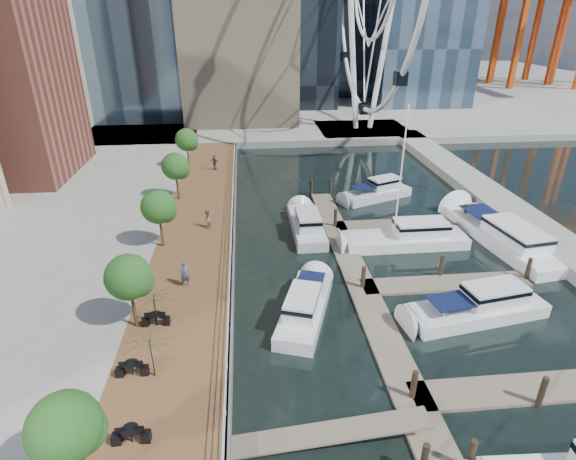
# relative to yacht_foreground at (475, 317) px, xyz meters

# --- Properties ---
(ground) EXTENTS (520.00, 520.00, 0.00)m
(ground) POSITION_rel_yacht_foreground_xyz_m (-9.36, -4.19, 0.00)
(ground) COLOR black
(ground) RESTS_ON ground
(boardwalk) EXTENTS (6.00, 60.00, 1.00)m
(boardwalk) POSITION_rel_yacht_foreground_xyz_m (-18.36, 10.81, 0.50)
(boardwalk) COLOR brown
(boardwalk) RESTS_ON ground
(seawall) EXTENTS (0.25, 60.00, 1.00)m
(seawall) POSITION_rel_yacht_foreground_xyz_m (-15.36, 10.81, 0.50)
(seawall) COLOR #595954
(seawall) RESTS_ON ground
(land_far) EXTENTS (200.00, 114.00, 1.00)m
(land_far) POSITION_rel_yacht_foreground_xyz_m (-9.36, 97.81, 0.50)
(land_far) COLOR gray
(land_far) RESTS_ON ground
(breakwater) EXTENTS (4.00, 60.00, 1.00)m
(breakwater) POSITION_rel_yacht_foreground_xyz_m (10.64, 15.81, 0.50)
(breakwater) COLOR gray
(breakwater) RESTS_ON ground
(pier) EXTENTS (14.00, 12.00, 1.00)m
(pier) POSITION_rel_yacht_foreground_xyz_m (4.64, 47.81, 0.50)
(pier) COLOR gray
(pier) RESTS_ON ground
(railing) EXTENTS (0.10, 60.00, 1.05)m
(railing) POSITION_rel_yacht_foreground_xyz_m (-15.46, 10.81, 1.52)
(railing) COLOR white
(railing) RESTS_ON boardwalk
(floating_docks) EXTENTS (16.00, 34.00, 2.60)m
(floating_docks) POSITION_rel_yacht_foreground_xyz_m (-1.40, 5.79, 0.49)
(floating_docks) COLOR #6D6051
(floating_docks) RESTS_ON ground
(port_cranes) EXTENTS (40.00, 52.00, 38.00)m
(port_cranes) POSITION_rel_yacht_foreground_xyz_m (58.31, 91.48, 20.00)
(port_cranes) COLOR #D84C14
(port_cranes) RESTS_ON ground
(street_trees) EXTENTS (2.60, 42.60, 4.60)m
(street_trees) POSITION_rel_yacht_foreground_xyz_m (-20.76, 9.81, 4.29)
(street_trees) COLOR #3F2B1C
(street_trees) RESTS_ON ground
(cafe_tables) EXTENTS (2.50, 13.70, 0.74)m
(cafe_tables) POSITION_rel_yacht_foreground_xyz_m (-19.76, -6.19, 1.37)
(cafe_tables) COLOR black
(cafe_tables) RESTS_ON ground
(yacht_foreground) EXTENTS (10.03, 4.15, 2.15)m
(yacht_foreground) POSITION_rel_yacht_foreground_xyz_m (0.00, 0.00, 0.00)
(yacht_foreground) COLOR silver
(yacht_foreground) RESTS_ON ground
(pedestrian_near) EXTENTS (0.79, 0.65, 1.84)m
(pedestrian_near) POSITION_rel_yacht_foreground_xyz_m (-18.35, 3.84, 1.92)
(pedestrian_near) COLOR #454A5C
(pedestrian_near) RESTS_ON boardwalk
(pedestrian_mid) EXTENTS (0.83, 0.95, 1.64)m
(pedestrian_mid) POSITION_rel_yacht_foreground_xyz_m (-17.51, 12.81, 1.82)
(pedestrian_mid) COLOR gray
(pedestrian_mid) RESTS_ON boardwalk
(pedestrian_far) EXTENTS (1.11, 0.85, 1.75)m
(pedestrian_far) POSITION_rel_yacht_foreground_xyz_m (-17.65, 28.61, 1.87)
(pedestrian_far) COLOR #353D42
(pedestrian_far) RESTS_ON boardwalk
(moored_yachts) EXTENTS (22.95, 36.50, 11.50)m
(moored_yachts) POSITION_rel_yacht_foreground_xyz_m (-1.02, 8.32, 0.00)
(moored_yachts) COLOR silver
(moored_yachts) RESTS_ON ground
(cafe_seating) EXTENTS (3.68, 18.80, 2.54)m
(cafe_seating) POSITION_rel_yacht_foreground_xyz_m (-19.40, -8.08, 2.19)
(cafe_seating) COLOR #0E3515
(cafe_seating) RESTS_ON ground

